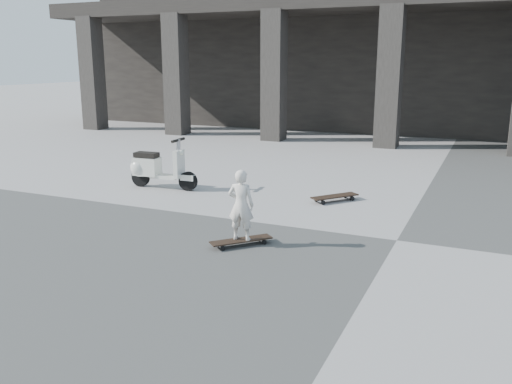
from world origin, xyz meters
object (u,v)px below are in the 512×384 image
at_px(skateboard_spare, 335,197).
at_px(scooter, 152,168).
at_px(longboard, 241,241).
at_px(child, 241,205).

bearing_deg(skateboard_spare, scooter, 135.36).
height_order(longboard, child, child).
bearing_deg(skateboard_spare, longboard, -151.10).
bearing_deg(scooter, skateboard_spare, 2.89).
height_order(longboard, scooter, scooter).
bearing_deg(scooter, longboard, -41.46).
xyz_separation_m(child, scooter, (-3.13, 2.45, -0.18)).
xyz_separation_m(longboard, scooter, (-3.13, 2.45, 0.33)).
distance_m(longboard, skateboard_spare, 2.90).
height_order(skateboard_spare, scooter, scooter).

